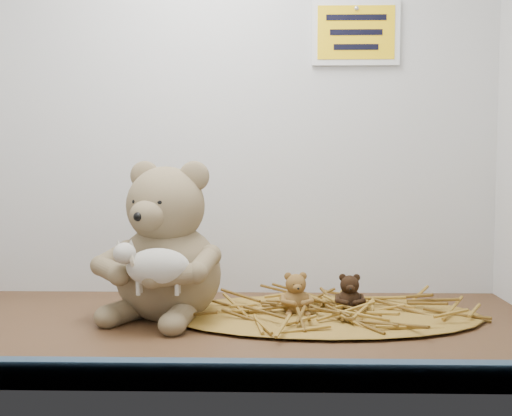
{
  "coord_description": "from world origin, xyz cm",
  "views": [
    {
      "loc": [
        12.39,
        -106.81,
        28.43
      ],
      "look_at": [
        9.83,
        2.13,
        20.36
      ],
      "focal_mm": 45.0,
      "sensor_mm": 36.0,
      "label": 1
    }
  ],
  "objects_px": {
    "mini_teddy_tan": "(296,292)",
    "main_teddy": "(168,240)",
    "toy_lamb": "(158,267)",
    "mini_teddy_brown": "(349,292)"
  },
  "relations": [
    {
      "from": "toy_lamb",
      "to": "mini_teddy_brown",
      "type": "height_order",
      "value": "toy_lamb"
    },
    {
      "from": "main_teddy",
      "to": "mini_teddy_tan",
      "type": "relative_size",
      "value": 3.77
    },
    {
      "from": "main_teddy",
      "to": "mini_teddy_brown",
      "type": "bearing_deg",
      "value": 24.27
    },
    {
      "from": "toy_lamb",
      "to": "mini_teddy_brown",
      "type": "bearing_deg",
      "value": 19.68
    },
    {
      "from": "main_teddy",
      "to": "mini_teddy_tan",
      "type": "distance_m",
      "value": 0.25
    },
    {
      "from": "toy_lamb",
      "to": "mini_teddy_brown",
      "type": "relative_size",
      "value": 1.95
    },
    {
      "from": "main_teddy",
      "to": "toy_lamb",
      "type": "height_order",
      "value": "main_teddy"
    },
    {
      "from": "mini_teddy_tan",
      "to": "main_teddy",
      "type": "bearing_deg",
      "value": 172.21
    },
    {
      "from": "main_teddy",
      "to": "mini_teddy_tan",
      "type": "bearing_deg",
      "value": 22.04
    },
    {
      "from": "toy_lamb",
      "to": "mini_teddy_tan",
      "type": "height_order",
      "value": "toy_lamb"
    }
  ]
}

